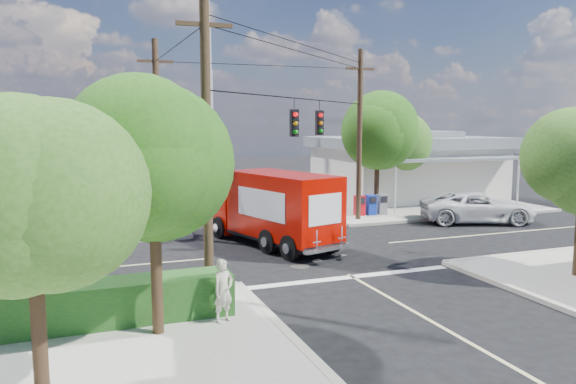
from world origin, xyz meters
TOP-DOWN VIEW (x-y plane):
  - ground at (0.00, 0.00)m, footprint 120.00×120.00m
  - sidewalk_ne at (10.88, 10.88)m, footprint 14.12×14.12m
  - sidewalk_nw at (-10.88, 10.88)m, footprint 14.12×14.12m
  - road_markings at (0.00, -1.47)m, footprint 32.00×32.00m
  - building_ne at (12.50, 11.97)m, footprint 11.80×10.20m
  - building_nw at (-12.00, 12.46)m, footprint 10.80×10.20m
  - radio_tower at (0.50, 20.00)m, footprint 0.80×0.80m
  - tree_sw_front at (-6.99, -7.54)m, footprint 3.88×3.78m
  - tree_sw_back at (-9.49, -10.04)m, footprint 3.56×3.42m
  - tree_ne_front at (7.21, 6.76)m, footprint 4.21×4.14m
  - tree_ne_back at (9.81, 8.96)m, footprint 3.77×3.66m
  - palm_nw_front at (-7.50, 7.50)m, footprint 3.01×3.08m
  - palm_nw_back at (-9.50, 9.00)m, footprint 3.01×3.08m
  - utility_poles at (-1.58, 1.60)m, footprint 12.00×10.68m
  - picket_fence at (-7.80, -5.60)m, footprint 5.94×0.06m
  - hedge_sw at (-8.00, -6.40)m, footprint 6.20×1.20m
  - vending_boxes at (6.50, 6.20)m, footprint 1.90×0.50m
  - delivery_truck at (-0.93, 1.26)m, footprint 4.20×7.63m
  - parked_car at (10.97, 2.73)m, footprint 6.41×4.59m
  - pedestrian at (-5.30, -7.33)m, footprint 0.72×0.63m

SIDE VIEW (x-z plane):
  - ground at x=0.00m, z-range 0.00..0.00m
  - road_markings at x=0.00m, z-range 0.00..0.01m
  - sidewalk_ne at x=10.88m, z-range 0.00..0.14m
  - sidewalk_nw at x=-10.88m, z-range 0.00..0.14m
  - picket_fence at x=-7.80m, z-range 0.18..1.18m
  - hedge_sw at x=-8.00m, z-range 0.14..1.24m
  - vending_boxes at x=6.50m, z-range 0.14..1.24m
  - parked_car at x=10.97m, z-range 0.00..1.62m
  - pedestrian at x=-5.30m, z-range 0.14..1.80m
  - delivery_truck at x=-0.93m, z-range 0.03..3.20m
  - building_nw at x=-12.00m, z-range 0.07..4.37m
  - building_ne at x=12.50m, z-range 0.07..4.57m
  - tree_sw_back at x=-9.49m, z-range 1.19..6.60m
  - tree_ne_back at x=9.81m, z-range 1.27..7.10m
  - tree_sw_front at x=-6.99m, z-range 1.32..7.35m
  - palm_nw_back at x=-9.50m, z-range 2.08..7.27m
  - utility_poles at x=-1.58m, z-range 0.17..9.17m
  - tree_ne_front at x=7.21m, z-range 1.44..8.09m
  - palm_nw_front at x=-7.50m, z-range 2.25..7.84m
  - radio_tower at x=0.50m, z-range -2.86..14.14m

